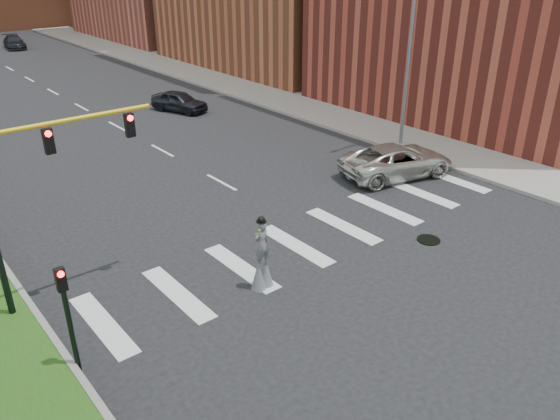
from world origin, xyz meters
The scene contains 10 objects.
ground_plane centered at (0.00, 0.00, 0.00)m, with size 160.00×160.00×0.00m, color black.
sidewalk_right centered at (12.50, 25.00, 0.09)m, with size 5.00×90.00×0.18m, color gray.
manhole centered at (3.00, -2.00, 0.02)m, with size 0.90×0.90×0.04m, color black.
streetlight centered at (10.90, 6.00, 4.90)m, with size 2.05×0.20×9.00m.
traffic_signal centered at (-9.78, 3.00, 4.15)m, with size 5.30×0.23×6.20m.
secondary_signal centered at (-10.30, -0.50, 1.95)m, with size 0.25×0.21×3.23m.
stilt_performer centered at (-4.00, -0.44, 1.00)m, with size 0.84×0.55×2.64m.
suv_crossing centered at (7.26, 3.20, 0.80)m, with size 2.66×5.77×1.60m, color beige.
car_near centered at (4.95, 20.61, 0.71)m, with size 1.67×4.14×1.41m, color black.
car_far centered at (3.84, 55.73, 0.69)m, with size 1.94×4.78×1.39m, color black.
Camera 1 is at (-13.33, -12.77, 10.30)m, focal length 35.00 mm.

